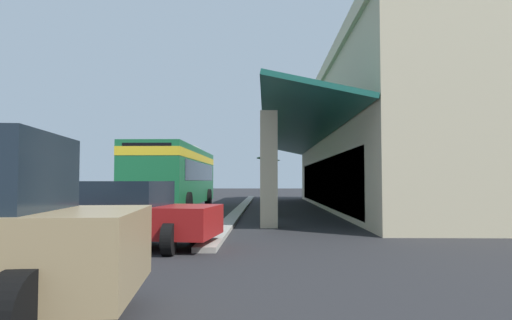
% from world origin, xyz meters
% --- Properties ---
extents(ground, '(120.00, 120.00, 0.00)m').
position_xyz_m(ground, '(0.00, 8.00, 0.00)').
color(ground, '#262628').
extents(curb_strip, '(30.04, 0.50, 0.12)m').
position_xyz_m(curb_strip, '(0.90, 5.13, 0.06)').
color(curb_strip, '#9E998E').
rests_on(curb_strip, ground).
extents(plaza_building, '(25.33, 14.17, 7.32)m').
position_xyz_m(plaza_building, '(0.90, 14.75, 3.67)').
color(plaza_building, '#C6B793').
rests_on(plaza_building, ground).
extents(transit_bus, '(11.21, 2.86, 3.34)m').
position_xyz_m(transit_bus, '(2.42, 1.78, 1.85)').
color(transit_bus, '#196638').
rests_on(transit_bus, ground).
extents(parked_sedan_red, '(2.79, 4.59, 1.47)m').
position_xyz_m(parked_sedan_red, '(15.14, 3.05, 0.75)').
color(parked_sedan_red, maroon).
rests_on(parked_sedan_red, ground).
extents(pedestrian, '(0.54, 0.54, 1.74)m').
position_xyz_m(pedestrian, '(11.70, -1.19, 0.99)').
color(pedestrian, '#38383D').
rests_on(pedestrian, ground).
extents(potted_palm, '(1.50, 1.75, 3.18)m').
position_xyz_m(potted_palm, '(-6.01, 6.50, 0.69)').
color(potted_palm, gray).
rests_on(potted_palm, ground).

